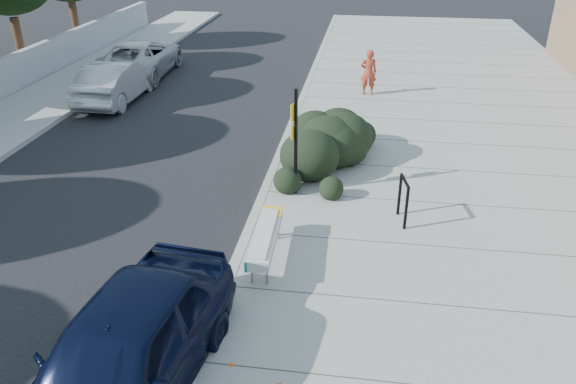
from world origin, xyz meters
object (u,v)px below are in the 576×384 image
(sign_post, at_px, (295,136))
(wagon_silver, at_px, (117,81))
(suv_silver, at_px, (140,58))
(bike_rack, at_px, (403,196))
(pedestrian, at_px, (369,72))
(bench, at_px, (266,237))
(sedan_navy, at_px, (123,354))

(sign_post, xyz_separation_m, wagon_silver, (-7.66, 6.94, -0.92))
(suv_silver, bearing_deg, bike_rack, 130.21)
(pedestrian, bearing_deg, bench, 76.37)
(sedan_navy, bearing_deg, bike_rack, 60.56)
(wagon_silver, distance_m, pedestrian, 9.45)
(sign_post, relative_size, wagon_silver, 0.59)
(suv_silver, bearing_deg, bench, 117.78)
(sedan_navy, height_order, wagon_silver, sedan_navy)
(bike_rack, xyz_separation_m, sedan_navy, (-4.18, -5.67, 0.05))
(sign_post, distance_m, pedestrian, 8.81)
(wagon_silver, xyz_separation_m, suv_silver, (-0.47, 3.54, 0.02))
(bike_rack, distance_m, sedan_navy, 7.04)
(bench, height_order, bike_rack, bike_rack)
(bike_rack, xyz_separation_m, wagon_silver, (-10.25, 8.02, -0.04))
(sedan_navy, height_order, pedestrian, pedestrian)
(bench, relative_size, bike_rack, 2.07)
(bench, relative_size, pedestrian, 1.30)
(sign_post, height_order, sedan_navy, sign_post)
(wagon_silver, xyz_separation_m, pedestrian, (9.30, 1.68, 0.25))
(bike_rack, xyz_separation_m, pedestrian, (-0.95, 9.70, 0.21))
(bench, xyz_separation_m, suv_silver, (-7.95, 13.53, 0.09))
(bike_rack, distance_m, suv_silver, 15.77)
(sign_post, relative_size, sedan_navy, 0.55)
(bench, distance_m, sign_post, 3.21)
(bike_rack, height_order, sign_post, sign_post)
(wagon_silver, relative_size, suv_silver, 0.83)
(sign_post, distance_m, suv_silver, 13.30)
(bike_rack, bearing_deg, wagon_silver, 131.04)
(sedan_navy, distance_m, suv_silver, 18.43)
(bench, relative_size, wagon_silver, 0.48)
(wagon_silver, bearing_deg, bike_rack, 142.30)
(bike_rack, relative_size, suv_silver, 0.19)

